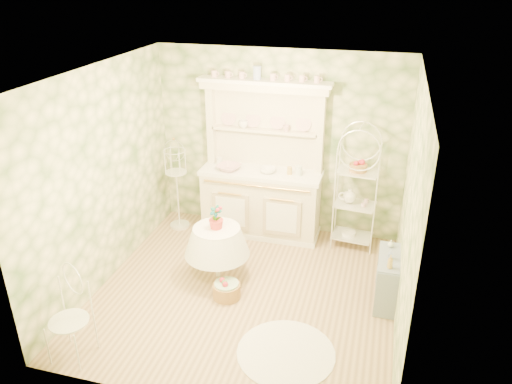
% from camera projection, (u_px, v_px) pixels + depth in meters
% --- Properties ---
extents(floor, '(3.60, 3.60, 0.00)m').
position_uv_depth(floor, '(246.00, 292.00, 6.22)').
color(floor, tan).
rests_on(floor, ground).
extents(ceiling, '(3.60, 3.60, 0.00)m').
position_uv_depth(ceiling, '(243.00, 74.00, 5.09)').
color(ceiling, white).
rests_on(ceiling, floor).
extents(wall_left, '(3.60, 3.60, 0.00)m').
position_uv_depth(wall_left, '(103.00, 178.00, 6.08)').
color(wall_left, beige).
rests_on(wall_left, floor).
extents(wall_right, '(3.60, 3.60, 0.00)m').
position_uv_depth(wall_right, '(409.00, 213.00, 5.23)').
color(wall_right, beige).
rests_on(wall_right, floor).
extents(wall_back, '(3.60, 3.60, 0.00)m').
position_uv_depth(wall_back, '(279.00, 143.00, 7.23)').
color(wall_back, beige).
rests_on(wall_back, floor).
extents(wall_front, '(3.60, 3.60, 0.00)m').
position_uv_depth(wall_front, '(182.00, 283.00, 4.08)').
color(wall_front, beige).
rests_on(wall_front, floor).
extents(kitchen_dresser, '(1.87, 0.61, 2.29)m').
position_uv_depth(kitchen_dresser, '(261.00, 162.00, 7.12)').
color(kitchen_dresser, white).
rests_on(kitchen_dresser, floor).
extents(bakers_rack, '(0.59, 0.45, 1.76)m').
position_uv_depth(bakers_rack, '(356.00, 189.00, 6.90)').
color(bakers_rack, white).
rests_on(bakers_rack, floor).
extents(side_shelf, '(0.32, 0.67, 0.56)m').
position_uv_depth(side_shelf, '(387.00, 281.00, 5.96)').
color(side_shelf, '#808EA4').
rests_on(side_shelf, floor).
extents(round_table, '(0.80, 0.80, 0.66)m').
position_uv_depth(round_table, '(217.00, 254.00, 6.40)').
color(round_table, white).
rests_on(round_table, floor).
extents(cafe_chair, '(0.56, 0.56, 0.92)m').
position_uv_depth(cafe_chair, '(69.00, 320.00, 5.02)').
color(cafe_chair, white).
rests_on(cafe_chair, floor).
extents(birdcage_stand, '(0.37, 0.37, 1.48)m').
position_uv_depth(birdcage_stand, '(177.00, 183.00, 7.46)').
color(birdcage_stand, white).
rests_on(birdcage_stand, floor).
extents(floor_basket, '(0.51, 0.51, 0.25)m').
position_uv_depth(floor_basket, '(227.00, 288.00, 6.08)').
color(floor_basket, '#B28347').
rests_on(floor_basket, floor).
extents(lace_rug, '(1.05, 1.05, 0.01)m').
position_uv_depth(lace_rug, '(286.00, 353.00, 5.24)').
color(lace_rug, white).
rests_on(lace_rug, floor).
extents(bowl_floral, '(0.40, 0.40, 0.08)m').
position_uv_depth(bowl_floral, '(229.00, 170.00, 7.20)').
color(bowl_floral, white).
rests_on(bowl_floral, kitchen_dresser).
extents(bowl_white, '(0.31, 0.31, 0.08)m').
position_uv_depth(bowl_white, '(268.00, 172.00, 7.12)').
color(bowl_white, white).
rests_on(bowl_white, kitchen_dresser).
extents(cup_left, '(0.17, 0.17, 0.11)m').
position_uv_depth(cup_left, '(243.00, 126.00, 7.14)').
color(cup_left, white).
rests_on(cup_left, kitchen_dresser).
extents(cup_right, '(0.12, 0.12, 0.09)m').
position_uv_depth(cup_right, '(286.00, 129.00, 6.99)').
color(cup_right, white).
rests_on(cup_right, kitchen_dresser).
extents(potted_geranium, '(0.18, 0.14, 0.31)m').
position_uv_depth(potted_geranium, '(216.00, 219.00, 6.16)').
color(potted_geranium, '#3F7238').
rests_on(potted_geranium, round_table).
extents(bottle_amber, '(0.07, 0.07, 0.16)m').
position_uv_depth(bottle_amber, '(390.00, 263.00, 5.57)').
color(bottle_amber, '#B89847').
rests_on(bottle_amber, side_shelf).
extents(bottle_blue, '(0.05, 0.05, 0.11)m').
position_uv_depth(bottle_blue, '(390.00, 256.00, 5.76)').
color(bottle_blue, '#92A6D8').
rests_on(bottle_blue, side_shelf).
extents(bottle_glass, '(0.08, 0.08, 0.10)m').
position_uv_depth(bottle_glass, '(391.00, 245.00, 6.00)').
color(bottle_glass, silver).
rests_on(bottle_glass, side_shelf).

